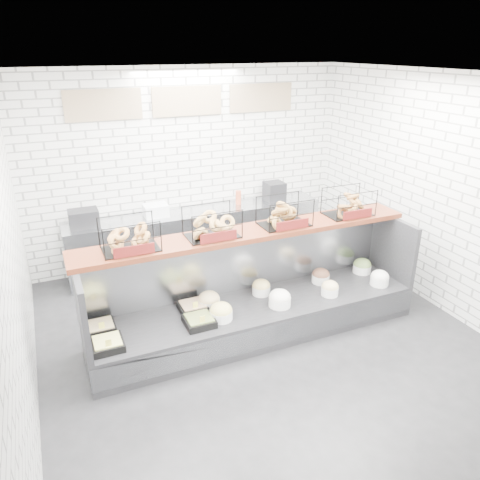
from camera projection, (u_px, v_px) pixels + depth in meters
name	position (u px, v px, depth m)	size (l,w,h in m)	color
ground	(267.00, 345.00, 5.50)	(5.50, 5.50, 0.00)	black
room_shell	(247.00, 161.00, 5.21)	(5.02, 5.51, 3.01)	white
display_case	(255.00, 307.00, 5.67)	(4.00, 0.90, 1.20)	black
bagel_shelf	(249.00, 221.00, 5.41)	(4.10, 0.50, 0.40)	#461B0F
prep_counter	(198.00, 236.00, 7.37)	(4.00, 0.60, 1.20)	#93969B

